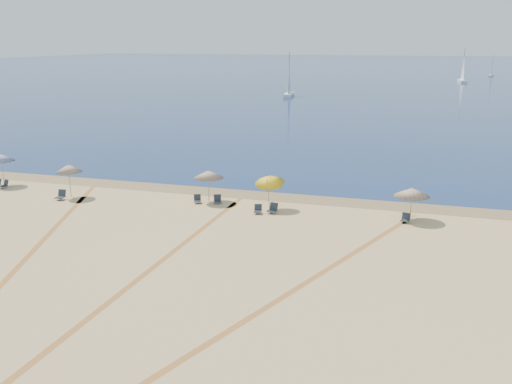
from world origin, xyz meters
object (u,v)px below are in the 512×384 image
umbrella_0 (1,158)px  chair_5 (258,210)px  umbrella_1 (69,168)px  chair_1 (5,184)px  chair_7 (405,218)px  chair_2 (61,195)px  sailboat_1 (289,83)px  chair_3 (197,199)px  umbrella_2 (208,174)px  chair_4 (218,200)px  sailboat_0 (492,70)px  umbrella_4 (412,192)px  umbrella_3 (270,180)px  sailboat_2 (463,72)px  chair_6 (273,209)px

umbrella_0 → chair_5: umbrella_0 is taller
umbrella_1 → chair_1: (-6.69, 0.90, -1.92)m
chair_7 → chair_2: bearing=-167.6°
chair_1 → sailboat_1: 80.81m
chair_3 → sailboat_1: sailboat_1 is taller
umbrella_2 → chair_4: 1.95m
chair_2 → chair_4: chair_2 is taller
umbrella_0 → chair_1: (0.63, -0.67, -2.00)m
sailboat_1 → chair_7: bearing=-77.7°
umbrella_0 → sailboat_0: 171.84m
chair_7 → sailboat_1: size_ratio=0.07×
umbrella_1 → chair_4: (11.15, 1.56, -1.93)m
chair_7 → umbrella_2: bearing=-175.5°
umbrella_2 → umbrella_4: bearing=-1.7°
umbrella_0 → umbrella_3: (22.43, -0.34, -0.18)m
sailboat_0 → sailboat_2: size_ratio=0.74×
umbrella_0 → sailboat_0: size_ratio=0.38×
chair_2 → umbrella_2: bearing=10.9°
umbrella_2 → chair_5: (4.28, -1.82, -1.77)m
umbrella_1 → sailboat_1: sailboat_1 is taller
umbrella_3 → chair_2: size_ratio=3.64×
chair_2 → chair_7: bearing=0.8°
chair_3 → sailboat_1: bearing=74.3°
chair_4 → chair_5: size_ratio=1.10×
umbrella_3 → sailboat_2: size_ratio=0.29×
chair_5 → chair_6: (0.94, 0.38, 0.04)m
umbrella_2 → chair_3: umbrella_2 is taller
chair_6 → chair_2: bearing=-163.8°
umbrella_0 → sailboat_0: bearing=72.9°
umbrella_0 → chair_6: (22.91, -1.19, -1.98)m
chair_2 → chair_4: bearing=8.7°
umbrella_4 → umbrella_2: bearing=178.3°
umbrella_4 → chair_4: (-13.49, 0.15, -1.63)m
chair_2 → sailboat_0: 172.22m
chair_5 → chair_6: 1.02m
chair_3 → sailboat_2: bearing=55.4°
umbrella_0 → chair_7: (31.67, -0.74, -2.02)m
chair_2 → chair_7: size_ratio=1.10×
umbrella_3 → chair_3: 5.71m
sailboat_0 → chair_4: bearing=-90.8°
sailboat_0 → umbrella_3: bearing=-89.4°
sailboat_0 → sailboat_2: bearing=-97.9°
chair_3 → chair_5: size_ratio=1.07×
umbrella_3 → chair_1: 21.88m
umbrella_1 → sailboat_0: sailboat_0 is taller
umbrella_4 → chair_1: bearing=-179.1°
sailboat_1 → chair_4: bearing=-86.4°
umbrella_3 → sailboat_2: sailboat_2 is taller
umbrella_3 → chair_7: bearing=-2.5°
chair_4 → umbrella_1: bearing=163.3°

